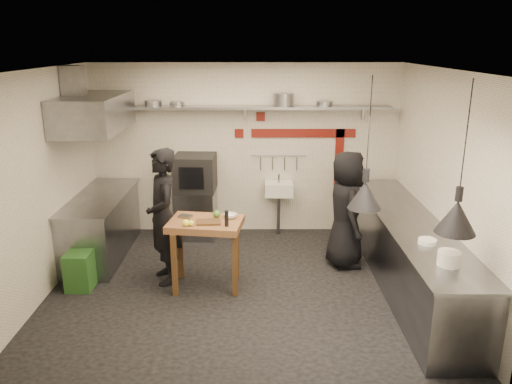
{
  "coord_description": "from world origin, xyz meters",
  "views": [
    {
      "loc": [
        0.16,
        -5.97,
        3.11
      ],
      "look_at": [
        0.17,
        0.3,
        1.21
      ],
      "focal_mm": 35.0,
      "sensor_mm": 36.0,
      "label": 1
    }
  ],
  "objects_px": {
    "combi_oven": "(195,173)",
    "prep_table": "(206,254)",
    "chef_right": "(346,210)",
    "oven_stand": "(196,213)",
    "chef_left": "(163,217)",
    "green_bin": "(79,271)"
  },
  "relations": [
    {
      "from": "combi_oven",
      "to": "prep_table",
      "type": "bearing_deg",
      "value": -77.15
    },
    {
      "from": "combi_oven",
      "to": "chef_right",
      "type": "relative_size",
      "value": 0.39
    },
    {
      "from": "combi_oven",
      "to": "prep_table",
      "type": "distance_m",
      "value": 1.9
    },
    {
      "from": "combi_oven",
      "to": "oven_stand",
      "type": "bearing_deg",
      "value": 125.11
    },
    {
      "from": "prep_table",
      "to": "chef_right",
      "type": "distance_m",
      "value": 2.07
    },
    {
      "from": "oven_stand",
      "to": "prep_table",
      "type": "height_order",
      "value": "prep_table"
    },
    {
      "from": "oven_stand",
      "to": "chef_right",
      "type": "height_order",
      "value": "chef_right"
    },
    {
      "from": "prep_table",
      "to": "chef_left",
      "type": "relative_size",
      "value": 0.51
    },
    {
      "from": "oven_stand",
      "to": "green_bin",
      "type": "height_order",
      "value": "oven_stand"
    },
    {
      "from": "oven_stand",
      "to": "chef_left",
      "type": "relative_size",
      "value": 0.44
    },
    {
      "from": "green_bin",
      "to": "chef_left",
      "type": "distance_m",
      "value": 1.29
    },
    {
      "from": "prep_table",
      "to": "chef_right",
      "type": "xyz_separation_m",
      "value": [
        1.92,
        0.67,
        0.38
      ]
    },
    {
      "from": "green_bin",
      "to": "prep_table",
      "type": "distance_m",
      "value": 1.67
    },
    {
      "from": "green_bin",
      "to": "chef_right",
      "type": "xyz_separation_m",
      "value": [
        3.57,
        0.75,
        0.59
      ]
    },
    {
      "from": "prep_table",
      "to": "chef_left",
      "type": "distance_m",
      "value": 0.75
    },
    {
      "from": "oven_stand",
      "to": "chef_right",
      "type": "xyz_separation_m",
      "value": [
        2.26,
        -1.11,
        0.44
      ]
    },
    {
      "from": "combi_oven",
      "to": "chef_right",
      "type": "height_order",
      "value": "chef_right"
    },
    {
      "from": "combi_oven",
      "to": "green_bin",
      "type": "xyz_separation_m",
      "value": [
        -1.32,
        -1.84,
        -0.84
      ]
    },
    {
      "from": "prep_table",
      "to": "chef_left",
      "type": "bearing_deg",
      "value": 171.29
    },
    {
      "from": "chef_right",
      "to": "prep_table",
      "type": "bearing_deg",
      "value": 106.37
    },
    {
      "from": "green_bin",
      "to": "chef_right",
      "type": "relative_size",
      "value": 0.3
    },
    {
      "from": "oven_stand",
      "to": "chef_left",
      "type": "distance_m",
      "value": 1.7
    }
  ]
}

